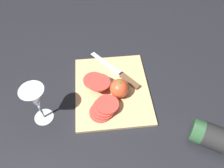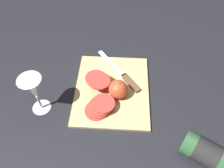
% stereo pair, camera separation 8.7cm
% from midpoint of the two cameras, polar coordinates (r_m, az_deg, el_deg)
% --- Properties ---
extents(ground_plane, '(3.00, 3.00, 0.00)m').
position_cam_midpoint_polar(ground_plane, '(0.90, 0.28, -2.33)').
color(ground_plane, black).
extents(cutting_board, '(0.36, 0.30, 0.01)m').
position_cam_midpoint_polar(cutting_board, '(0.90, 2.77, -1.58)').
color(cutting_board, tan).
rests_on(cutting_board, ground_plane).
extents(wine_bottle, '(0.20, 0.28, 0.08)m').
position_cam_midpoint_polar(wine_bottle, '(0.82, 27.90, -16.70)').
color(wine_bottle, '#2D5633').
rests_on(wine_bottle, ground_plane).
extents(wine_glass, '(0.08, 0.08, 0.17)m').
position_cam_midpoint_polar(wine_glass, '(0.79, -16.95, -1.56)').
color(wine_glass, silver).
rests_on(wine_glass, ground_plane).
extents(whole_tomato, '(0.08, 0.08, 0.08)m').
position_cam_midpoint_polar(whole_tomato, '(0.85, 4.58, -1.56)').
color(whole_tomato, '#DB4C28').
rests_on(whole_tomato, cutting_board).
extents(knife, '(0.24, 0.20, 0.01)m').
position_cam_midpoint_polar(knife, '(0.93, 6.40, 1.27)').
color(knife, silver).
rests_on(knife, cutting_board).
extents(tomato_slice_stack_near, '(0.11, 0.11, 0.03)m').
position_cam_midpoint_polar(tomato_slice_stack_near, '(0.83, -0.20, -6.21)').
color(tomato_slice_stack_near, '#D63D33').
rests_on(tomato_slice_stack_near, cutting_board).
extents(tomato_slice_stack_far, '(0.14, 0.11, 0.05)m').
position_cam_midpoint_polar(tomato_slice_stack_far, '(0.89, -1.06, 1.04)').
color(tomato_slice_stack_far, '#D63D33').
rests_on(tomato_slice_stack_far, cutting_board).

